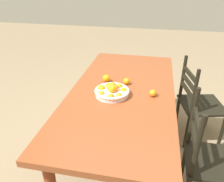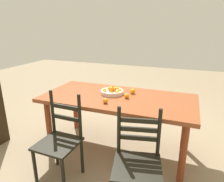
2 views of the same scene
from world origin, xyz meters
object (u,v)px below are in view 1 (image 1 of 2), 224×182
(chair_near_window, at_px, (198,104))
(orange_loose_0, at_px, (106,78))
(fruit_bowl, at_px, (112,91))
(orange_loose_1, at_px, (127,81))
(chair_by_cabinet, at_px, (208,161))
(dining_table, at_px, (122,99))
(orange_loose_2, at_px, (153,93))

(chair_near_window, xyz_separation_m, orange_loose_0, (0.32, -0.95, 0.36))
(fruit_bowl, height_order, orange_loose_1, fruit_bowl)
(chair_by_cabinet, relative_size, fruit_bowl, 3.20)
(dining_table, relative_size, orange_loose_2, 31.37)
(dining_table, relative_size, fruit_bowl, 6.41)
(chair_near_window, height_order, orange_loose_2, chair_near_window)
(dining_table, distance_m, orange_loose_1, 0.17)
(chair_near_window, distance_m, chair_by_cabinet, 0.87)
(chair_near_window, bearing_deg, orange_loose_0, 95.98)
(orange_loose_0, bearing_deg, dining_table, 51.41)
(orange_loose_1, bearing_deg, dining_table, -8.25)
(orange_loose_2, bearing_deg, dining_table, -102.40)
(chair_near_window, xyz_separation_m, orange_loose_1, (0.34, -0.75, 0.36))
(fruit_bowl, bearing_deg, chair_near_window, 124.05)
(chair_by_cabinet, xyz_separation_m, orange_loose_0, (-0.55, -0.91, 0.36))
(orange_loose_0, distance_m, orange_loose_1, 0.20)
(chair_by_cabinet, height_order, orange_loose_0, chair_by_cabinet)
(dining_table, bearing_deg, chair_by_cabinet, 61.05)
(fruit_bowl, bearing_deg, chair_by_cabinet, 69.87)
(dining_table, relative_size, chair_near_window, 2.09)
(fruit_bowl, distance_m, orange_loose_0, 0.28)
(chair_by_cabinet, relative_size, orange_loose_2, 15.66)
(chair_by_cabinet, bearing_deg, orange_loose_1, 55.34)
(orange_loose_0, relative_size, orange_loose_2, 1.13)
(chair_near_window, height_order, fruit_bowl, chair_near_window)
(chair_near_window, relative_size, orange_loose_0, 13.35)
(chair_near_window, bearing_deg, dining_table, 108.66)
(fruit_bowl, relative_size, orange_loose_1, 4.83)
(chair_by_cabinet, height_order, orange_loose_2, chair_by_cabinet)
(orange_loose_1, height_order, orange_loose_2, same)
(dining_table, distance_m, chair_by_cabinet, 0.87)
(dining_table, height_order, chair_by_cabinet, chair_by_cabinet)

